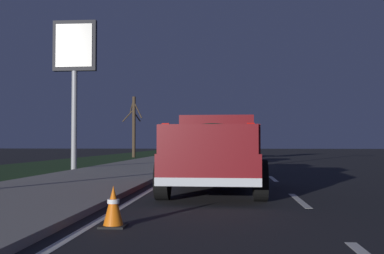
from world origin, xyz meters
The scene contains 11 objects.
ground centered at (27.00, 0.00, 0.00)m, with size 144.00×144.00×0.00m, color black.
sidewalk_shoulder centered at (27.00, 5.70, 0.06)m, with size 108.00×4.00×0.12m, color gray.
grass_verge centered at (27.00, 10.70, 0.00)m, with size 108.00×6.00×0.01m, color #1E3819.
lane_markings centered at (29.21, 2.51, 0.00)m, with size 108.00×3.54×0.01m.
pickup_truck centered at (11.08, 1.75, 0.98)m, with size 5.47×2.38×1.87m.
sedan_blue centered at (17.64, 1.73, 0.78)m, with size 4.40×2.02×1.54m.
sedan_white centered at (27.37, 1.53, 0.78)m, with size 4.44×2.09×1.54m.
sedan_red centered at (36.68, 1.75, 0.78)m, with size 4.43×2.08×1.54m.
gas_price_sign centered at (19.40, 8.12, 4.87)m, with size 0.27×1.90×6.51m.
bare_tree_far centered at (37.99, 9.34, 2.68)m, with size 1.22×1.82×5.06m.
traffic_cone_near centered at (6.09, 3.04, 0.28)m, with size 0.36×0.36×0.58m.
Camera 1 is at (-0.39, 1.42, 1.17)m, focal length 43.96 mm.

